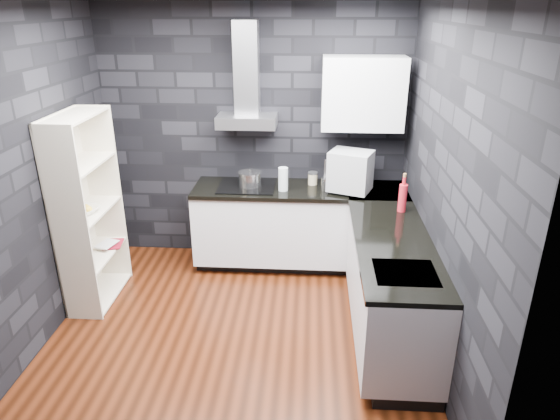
# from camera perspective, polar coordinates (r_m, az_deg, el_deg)

# --- Properties ---
(ground) EXTENTS (3.20, 3.20, 0.00)m
(ground) POSITION_cam_1_polar(r_m,az_deg,el_deg) (4.49, -4.99, -14.02)
(ground) COLOR #441A0B
(wall_back) EXTENTS (3.20, 0.05, 2.70)m
(wall_back) POSITION_cam_1_polar(r_m,az_deg,el_deg) (5.38, -2.95, 8.38)
(wall_back) COLOR black
(wall_back) RESTS_ON ground
(wall_front) EXTENTS (3.20, 0.05, 2.70)m
(wall_front) POSITION_cam_1_polar(r_m,az_deg,el_deg) (2.42, -11.77, -11.14)
(wall_front) COLOR black
(wall_front) RESTS_ON ground
(wall_left) EXTENTS (0.05, 3.20, 2.70)m
(wall_left) POSITION_cam_1_polar(r_m,az_deg,el_deg) (4.40, -27.07, 2.59)
(wall_left) COLOR black
(wall_left) RESTS_ON ground
(wall_right) EXTENTS (0.05, 3.20, 2.70)m
(wall_right) POSITION_cam_1_polar(r_m,az_deg,el_deg) (3.92, 18.48, 1.73)
(wall_right) COLOR black
(wall_right) RESTS_ON ground
(toekick_back) EXTENTS (2.18, 0.50, 0.10)m
(toekick_back) POSITION_cam_1_polar(r_m,az_deg,el_deg) (5.55, 2.15, -5.56)
(toekick_back) COLOR black
(toekick_back) RESTS_ON ground
(toekick_right) EXTENTS (0.50, 1.78, 0.10)m
(toekick_right) POSITION_cam_1_polar(r_m,az_deg,el_deg) (4.56, 12.57, -13.14)
(toekick_right) COLOR black
(toekick_right) RESTS_ON ground
(counter_back_cab) EXTENTS (2.20, 0.60, 0.76)m
(counter_back_cab) POSITION_cam_1_polar(r_m,az_deg,el_deg) (5.32, 2.20, -1.68)
(counter_back_cab) COLOR silver
(counter_back_cab) RESTS_ON ground
(counter_right_cab) EXTENTS (0.60, 1.80, 0.76)m
(counter_right_cab) POSITION_cam_1_polar(r_m,az_deg,el_deg) (4.32, 12.52, -8.50)
(counter_right_cab) COLOR silver
(counter_right_cab) RESTS_ON ground
(counter_back_top) EXTENTS (2.20, 0.62, 0.04)m
(counter_back_top) POSITION_cam_1_polar(r_m,az_deg,el_deg) (5.16, 2.26, 2.32)
(counter_back_top) COLOR black
(counter_back_top) RESTS_ON counter_back_cab
(counter_right_top) EXTENTS (0.62, 1.80, 0.04)m
(counter_right_top) POSITION_cam_1_polar(r_m,az_deg,el_deg) (4.12, 12.85, -3.74)
(counter_right_top) COLOR black
(counter_right_top) RESTS_ON counter_right_cab
(counter_corner_top) EXTENTS (0.62, 0.62, 0.04)m
(counter_corner_top) POSITION_cam_1_polar(r_m,az_deg,el_deg) (5.22, 11.09, 2.12)
(counter_corner_top) COLOR black
(counter_corner_top) RESTS_ON counter_right_cab
(hood_body) EXTENTS (0.60, 0.34, 0.12)m
(hood_body) POSITION_cam_1_polar(r_m,az_deg,el_deg) (5.15, -3.80, 10.11)
(hood_body) COLOR #AAABAF
(hood_body) RESTS_ON wall_back
(hood_chimney) EXTENTS (0.24, 0.20, 0.90)m
(hood_chimney) POSITION_cam_1_polar(r_m,az_deg,el_deg) (5.13, -3.85, 15.85)
(hood_chimney) COLOR #AAABAF
(hood_chimney) RESTS_ON hood_body
(upper_cabinet) EXTENTS (0.80, 0.35, 0.70)m
(upper_cabinet) POSITION_cam_1_polar(r_m,az_deg,el_deg) (5.07, 9.46, 13.01)
(upper_cabinet) COLOR silver
(upper_cabinet) RESTS_ON wall_back
(cooktop) EXTENTS (0.58, 0.50, 0.01)m
(cooktop) POSITION_cam_1_polar(r_m,az_deg,el_deg) (5.20, -3.80, 2.76)
(cooktop) COLOR black
(cooktop) RESTS_ON counter_back_top
(sink_rim) EXTENTS (0.44, 0.40, 0.01)m
(sink_rim) POSITION_cam_1_polar(r_m,az_deg,el_deg) (3.68, 14.14, -6.99)
(sink_rim) COLOR #AAABAF
(sink_rim) RESTS_ON counter_right_top
(pot) EXTENTS (0.28, 0.28, 0.13)m
(pot) POSITION_cam_1_polar(r_m,az_deg,el_deg) (5.17, -3.45, 3.50)
(pot) COLOR silver
(pot) RESTS_ON cooktop
(glass_vase) EXTENTS (0.10, 0.10, 0.24)m
(glass_vase) POSITION_cam_1_polar(r_m,az_deg,el_deg) (5.05, 0.36, 3.55)
(glass_vase) COLOR silver
(glass_vase) RESTS_ON counter_back_top
(storage_jar) EXTENTS (0.13, 0.13, 0.12)m
(storage_jar) POSITION_cam_1_polar(r_m,az_deg,el_deg) (5.25, 3.75, 3.56)
(storage_jar) COLOR tan
(storage_jar) RESTS_ON counter_back_top
(utensil_crock) EXTENTS (0.12, 0.12, 0.12)m
(utensil_crock) POSITION_cam_1_polar(r_m,az_deg,el_deg) (5.11, 5.26, 3.00)
(utensil_crock) COLOR silver
(utensil_crock) RESTS_ON counter_back_top
(appliance_garage) EXTENTS (0.48, 0.43, 0.40)m
(appliance_garage) POSITION_cam_1_polar(r_m,az_deg,el_deg) (5.01, 8.05, 4.44)
(appliance_garage) COLOR #A3A6AA
(appliance_garage) RESTS_ON counter_back_top
(red_bottle) EXTENTS (0.09, 0.09, 0.26)m
(red_bottle) POSITION_cam_1_polar(r_m,az_deg,el_deg) (4.67, 13.83, 1.33)
(red_bottle) COLOR #B31A26
(red_bottle) RESTS_ON counter_right_top
(bookshelf) EXTENTS (0.57, 0.87, 1.80)m
(bookshelf) POSITION_cam_1_polar(r_m,az_deg,el_deg) (4.90, -21.05, -0.15)
(bookshelf) COLOR beige
(bookshelf) RESTS_ON ground
(fruit_bowl) EXTENTS (0.29, 0.29, 0.06)m
(fruit_bowl) POSITION_cam_1_polar(r_m,az_deg,el_deg) (4.84, -21.39, -0.02)
(fruit_bowl) COLOR white
(fruit_bowl) RESTS_ON bookshelf
(book_red) EXTENTS (0.18, 0.05, 0.24)m
(book_red) POSITION_cam_1_polar(r_m,az_deg,el_deg) (5.18, -19.60, -2.70)
(book_red) COLOR maroon
(book_red) RESTS_ON bookshelf
(book_second) EXTENTS (0.15, 0.06, 0.21)m
(book_second) POSITION_cam_1_polar(r_m,az_deg,el_deg) (5.15, -19.99, -2.62)
(book_second) COLOR #B2B2B2
(book_second) RESTS_ON bookshelf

